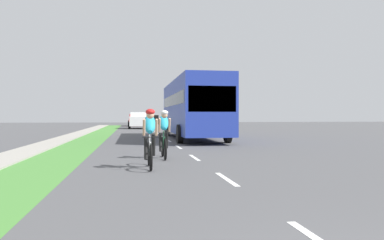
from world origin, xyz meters
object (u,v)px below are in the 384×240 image
Objects in this scene: cyclist_lead at (150,138)px; pickup_red at (136,120)px; suv_white at (138,120)px; sedan_black at (154,120)px; bus_blue at (192,106)px; cyclist_trailing at (164,134)px.

cyclist_lead is 0.34× the size of pickup_red.
suv_white is 20.66m from sedan_black.
bus_blue reaches higher than cyclist_lead.
pickup_red is at bearing 90.53° from suv_white.
suv_white is at bearing -97.92° from sedan_black.
cyclist_lead reaches higher than sedan_black.
pickup_red is (-3.04, 29.46, -1.15)m from bus_blue.
bus_blue reaches higher than sedan_black.
suv_white reaches higher than cyclist_lead.
bus_blue reaches higher than pickup_red.
suv_white is 0.92× the size of pickup_red.
bus_blue reaches higher than cyclist_trailing.
suv_white is at bearing 98.71° from bus_blue.
pickup_red is (-0.09, 10.23, -0.12)m from suv_white.
pickup_red reaches higher than cyclist_lead.
cyclist_trailing is 10.80m from bus_blue.
bus_blue is at bearing 75.87° from cyclist_trailing.
sedan_black is (3.08, 52.39, -0.04)m from cyclist_lead.
cyclist_trailing is 29.65m from suv_white.
cyclist_lead is at bearing -90.42° from suv_white.
sedan_black is at bearing 90.14° from bus_blue.
bus_blue is at bearing -81.29° from suv_white.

